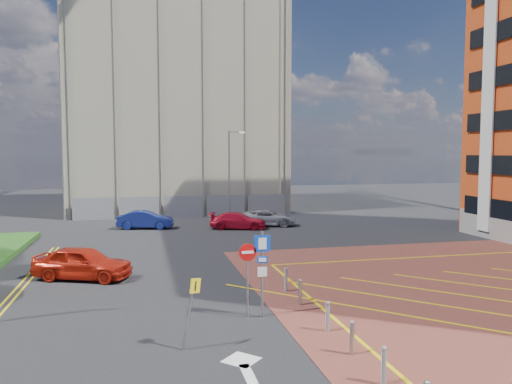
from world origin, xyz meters
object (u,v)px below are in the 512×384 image
object	(u,v)px
sign_cluster	(257,265)
car_red_left	(83,263)
lamp_back	(230,171)
car_silver_back	(267,218)
car_blue_back	(145,220)
car_red_back	(238,221)
warning_sign	(191,304)

from	to	relation	value
sign_cluster	car_red_left	world-z (taller)	sign_cluster
lamp_back	car_red_left	distance (m)	22.70
lamp_back	car_red_left	world-z (taller)	lamp_back
car_silver_back	car_blue_back	bearing A→B (deg)	101.56
car_red_back	lamp_back	bearing A→B (deg)	13.28
car_red_left	warning_sign	bearing A→B (deg)	-134.97
lamp_back	sign_cluster	distance (m)	27.38
lamp_back	car_blue_back	bearing A→B (deg)	-150.49
lamp_back	car_red_left	xyz separation A→B (m)	(-10.65, -19.72, -3.57)
lamp_back	car_red_left	bearing A→B (deg)	-118.38
sign_cluster	car_silver_back	size ratio (longest dim) A/B	0.67
warning_sign	car_silver_back	distance (m)	26.09
lamp_back	sign_cluster	size ratio (longest dim) A/B	2.50
sign_cluster	car_red_left	size ratio (longest dim) A/B	0.69
car_red_back	warning_sign	bearing A→B (deg)	-176.92
lamp_back	car_red_back	distance (m)	7.10
lamp_back	warning_sign	bearing A→B (deg)	-102.31
car_red_back	car_silver_back	distance (m)	2.91
sign_cluster	warning_sign	size ratio (longest dim) A/B	1.42
lamp_back	car_silver_back	xyz separation A→B (m)	(2.24, -4.89, -3.70)
warning_sign	car_silver_back	bearing A→B (deg)	70.57
lamp_back	sign_cluster	world-z (taller)	lamp_back
warning_sign	car_silver_back	xyz separation A→B (m)	(8.67, 24.59, -0.77)
lamp_back	car_silver_back	world-z (taller)	lamp_back
car_red_left	car_red_back	world-z (taller)	car_red_left
car_silver_back	warning_sign	bearing A→B (deg)	175.62
sign_cluster	car_silver_back	bearing A→B (deg)	74.77
car_blue_back	car_silver_back	size ratio (longest dim) A/B	0.91
warning_sign	sign_cluster	bearing A→B (deg)	42.95
car_red_left	car_blue_back	size ratio (longest dim) A/B	1.07
car_red_back	car_silver_back	size ratio (longest dim) A/B	0.94
warning_sign	car_blue_back	bearing A→B (deg)	92.61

